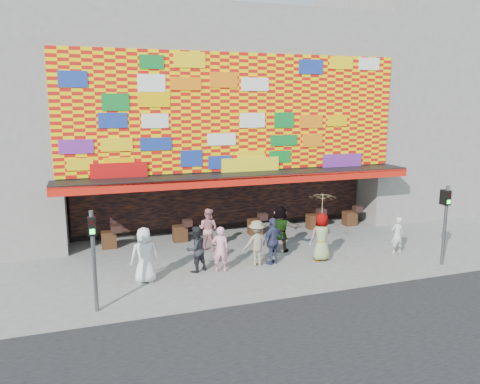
{
  "coord_description": "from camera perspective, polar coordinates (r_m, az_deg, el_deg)",
  "views": [
    {
      "loc": [
        -6.34,
        -14.89,
        5.98
      ],
      "look_at": [
        -0.61,
        2.0,
        2.55
      ],
      "focal_mm": 35.0,
      "sensor_mm": 36.0,
      "label": 1
    }
  ],
  "objects": [
    {
      "name": "road_strip",
      "position": [
        12.09,
        16.83,
        -19.21
      ],
      "size": [
        30.0,
        8.0,
        0.02
      ],
      "primitive_type": "cube",
      "color": "black",
      "rests_on": "ground"
    },
    {
      "name": "ped_h",
      "position": [
        19.82,
        18.62,
        -4.99
      ],
      "size": [
        0.57,
        0.39,
        1.51
      ],
      "primitive_type": "imported",
      "rotation": [
        0.0,
        0.0,
        3.08
      ],
      "color": "silver",
      "rests_on": "ground"
    },
    {
      "name": "ped_g",
      "position": [
        18.19,
        9.9,
        -5.42
      ],
      "size": [
        0.93,
        0.62,
        1.85
      ],
      "primitive_type": "imported",
      "rotation": [
        0.0,
        0.0,
        3.1
      ],
      "color": "gray",
      "rests_on": "ground"
    },
    {
      "name": "ped_f",
      "position": [
        19.04,
        4.91,
        -4.48
      ],
      "size": [
        1.83,
        1.31,
        1.9
      ],
      "primitive_type": "imported",
      "rotation": [
        0.0,
        0.0,
        2.67
      ],
      "color": "gray",
      "rests_on": "ground"
    },
    {
      "name": "ped_a",
      "position": [
        16.11,
        -11.56,
        -7.55
      ],
      "size": [
        0.93,
        0.61,
        1.9
      ],
      "primitive_type": "imported",
      "rotation": [
        0.0,
        0.0,
        3.15
      ],
      "color": "silver",
      "rests_on": "ground"
    },
    {
      "name": "ped_i",
      "position": [
        19.25,
        -3.9,
        -4.54
      ],
      "size": [
        1.07,
        1.06,
        1.74
      ],
      "primitive_type": "imported",
      "rotation": [
        0.0,
        0.0,
        2.4
      ],
      "color": "tan",
      "rests_on": "ground"
    },
    {
      "name": "ped_c",
      "position": [
        16.87,
        -5.41,
        -6.94
      ],
      "size": [
        0.99,
        0.9,
        1.66
      ],
      "primitive_type": "imported",
      "rotation": [
        0.0,
        0.0,
        3.55
      ],
      "color": "#222328",
      "rests_on": "ground"
    },
    {
      "name": "signal_left",
      "position": [
        14.01,
        -17.44,
        -6.74
      ],
      "size": [
        0.22,
        0.2,
        3.0
      ],
      "color": "#59595B",
      "rests_on": "ground"
    },
    {
      "name": "parasol",
      "position": [
        17.89,
        10.03,
        -1.61
      ],
      "size": [
        1.26,
        1.27,
        1.88
      ],
      "color": "beige",
      "rests_on": "ground"
    },
    {
      "name": "ground",
      "position": [
        17.25,
        4.1,
        -9.43
      ],
      "size": [
        90.0,
        90.0,
        0.0
      ],
      "primitive_type": "plane",
      "color": "slate",
      "rests_on": "ground"
    },
    {
      "name": "ped_b",
      "position": [
        16.81,
        -2.42,
        -6.97
      ],
      "size": [
        0.68,
        0.53,
        1.66
      ],
      "primitive_type": "imported",
      "rotation": [
        0.0,
        0.0,
        2.9
      ],
      "color": "pink",
      "rests_on": "ground"
    },
    {
      "name": "signal_right",
      "position": [
        18.8,
        23.78,
        -2.72
      ],
      "size": [
        0.22,
        0.2,
        3.0
      ],
      "color": "#59595B",
      "rests_on": "ground"
    },
    {
      "name": "ped_d",
      "position": [
        17.43,
        2.03,
        -6.23
      ],
      "size": [
        1.13,
        0.68,
        1.71
      ],
      "primitive_type": "imported",
      "rotation": [
        0.0,
        0.0,
        3.18
      ],
      "color": "gray",
      "rests_on": "ground"
    },
    {
      "name": "ped_e",
      "position": [
        17.57,
        4.05,
        -5.99
      ],
      "size": [
        1.13,
        0.82,
        1.78
      ],
      "primitive_type": "imported",
      "rotation": [
        0.0,
        0.0,
        3.55
      ],
      "color": "#34395C",
      "rests_on": "ground"
    },
    {
      "name": "shop_building",
      "position": [
        23.93,
        -3.41,
        9.07
      ],
      "size": [
        15.2,
        9.4,
        10.0
      ],
      "color": "gray",
      "rests_on": "ground"
    },
    {
      "name": "neighbor_right",
      "position": [
        29.97,
        21.82,
        10.15
      ],
      "size": [
        11.0,
        8.0,
        12.0
      ],
      "primitive_type": "cube",
      "color": "gray",
      "rests_on": "ground"
    }
  ]
}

